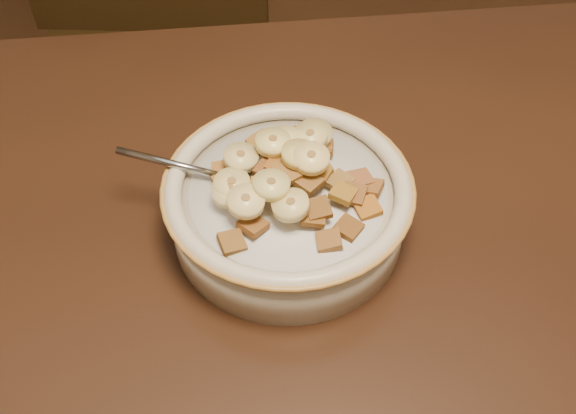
{
  "coord_description": "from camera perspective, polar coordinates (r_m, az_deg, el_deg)",
  "views": [
    {
      "loc": [
        0.04,
        -0.27,
        1.22
      ],
      "look_at": [
        0.07,
        0.11,
        0.78
      ],
      "focal_mm": 40.0,
      "sensor_mm": 36.0,
      "label": 1
    }
  ],
  "objects": [
    {
      "name": "cereal_square_2",
      "position": [
        0.52,
        3.67,
        -2.98
      ],
      "size": [
        0.02,
        0.02,
        0.01
      ],
      "primitive_type": "cube",
      "rotation": [
        -0.24,
        0.02,
        1.6
      ],
      "color": "olive",
      "rests_on": "milk"
    },
    {
      "name": "cereal_square_12",
      "position": [
        0.56,
        4.63,
        2.26
      ],
      "size": [
        0.03,
        0.03,
        0.01
      ],
      "primitive_type": "cube",
      "rotation": [
        -0.05,
        0.02,
        2.32
      ],
      "color": "olive",
      "rests_on": "milk"
    },
    {
      "name": "cereal_square_16",
      "position": [
        0.55,
        -1.77,
        3.36
      ],
      "size": [
        0.03,
        0.03,
        0.01
      ],
      "primitive_type": "cube",
      "rotation": [
        -0.06,
        -0.09,
        2.56
      ],
      "color": "brown",
      "rests_on": "milk"
    },
    {
      "name": "banana_slice_1",
      "position": [
        0.57,
        -0.52,
        5.97
      ],
      "size": [
        0.04,
        0.04,
        0.01
      ],
      "primitive_type": "cylinder",
      "rotation": [
        -0.07,
        -0.11,
        0.42
      ],
      "color": "#FFE893",
      "rests_on": "milk"
    },
    {
      "name": "table",
      "position": [
        0.56,
        -6.37,
        -12.16
      ],
      "size": [
        1.44,
        0.97,
        0.04
      ],
      "primitive_type": "cube",
      "rotation": [
        0.0,
        0.0,
        0.05
      ],
      "color": "black",
      "rests_on": "floor"
    },
    {
      "name": "cereal_square_4",
      "position": [
        0.57,
        6.44,
        2.49
      ],
      "size": [
        0.03,
        0.03,
        0.01
      ],
      "primitive_type": "cube",
      "rotation": [
        -0.03,
        0.09,
        0.3
      ],
      "color": "brown",
      "rests_on": "milk"
    },
    {
      "name": "cereal_square_20",
      "position": [
        0.58,
        -5.71,
        3.25
      ],
      "size": [
        0.02,
        0.02,
        0.01
      ],
      "primitive_type": "cube",
      "rotation": [
        0.08,
        -0.08,
        0.13
      ],
      "color": "brown",
      "rests_on": "milk"
    },
    {
      "name": "milk",
      "position": [
        0.56,
        0.0,
        1.39
      ],
      "size": [
        0.18,
        0.18,
        0.0
      ],
      "primitive_type": "cylinder",
      "color": "silver",
      "rests_on": "cereal_bowl"
    },
    {
      "name": "cereal_square_26",
      "position": [
        0.56,
        2.63,
        2.99
      ],
      "size": [
        0.03,
        0.03,
        0.01
      ],
      "primitive_type": "cube",
      "rotation": [
        -0.25,
        -0.15,
        2.59
      ],
      "color": "#91591D",
      "rests_on": "milk"
    },
    {
      "name": "banana_slice_7",
      "position": [
        0.53,
        -1.49,
        1.96
      ],
      "size": [
        0.04,
        0.04,
        0.01
      ],
      "primitive_type": "cylinder",
      "rotation": [
        0.07,
        0.06,
        1.22
      ],
      "color": "#CBC177",
      "rests_on": "milk"
    },
    {
      "name": "cereal_square_18",
      "position": [
        0.55,
        -0.82,
        3.76
      ],
      "size": [
        0.03,
        0.03,
        0.01
      ],
      "primitive_type": "cube",
      "rotation": [
        0.2,
        -0.13,
        1.06
      ],
      "color": "brown",
      "rests_on": "milk"
    },
    {
      "name": "cereal_square_8",
      "position": [
        0.55,
        -0.57,
        3.84
      ],
      "size": [
        0.03,
        0.03,
        0.01
      ],
      "primitive_type": "cube",
      "rotation": [
        -0.1,
        -0.15,
        0.59
      ],
      "color": "brown",
      "rests_on": "milk"
    },
    {
      "name": "cereal_square_5",
      "position": [
        0.53,
        2.7,
        -0.16
      ],
      "size": [
        0.02,
        0.02,
        0.01
      ],
      "primitive_type": "cube",
      "rotation": [
        0.15,
        -0.07,
        0.19
      ],
      "color": "brown",
      "rests_on": "milk"
    },
    {
      "name": "banana_slice_3",
      "position": [
        0.56,
        -4.2,
        4.41
      ],
      "size": [
        0.03,
        0.03,
        0.01
      ],
      "primitive_type": "cylinder",
      "rotation": [
        0.14,
        -0.02,
        1.61
      ],
      "color": "#E8DE8E",
      "rests_on": "milk"
    },
    {
      "name": "cereal_square_23",
      "position": [
        0.56,
        -5.57,
        2.18
      ],
      "size": [
        0.03,
        0.03,
        0.01
      ],
      "primitive_type": "cube",
      "rotation": [
        0.04,
        -0.02,
        0.38
      ],
      "color": "brown",
      "rests_on": "milk"
    },
    {
      "name": "spoon",
      "position": [
        0.57,
        -3.38,
        2.15
      ],
      "size": [
        0.06,
        0.05,
        0.01
      ],
      "primitive_type": "ellipsoid",
      "rotation": [
        0.0,
        0.0,
        4.47
      ],
      "color": "#8F959F",
      "rests_on": "cereal_bowl"
    },
    {
      "name": "banana_slice_12",
      "position": [
        0.54,
        -5.23,
        1.41
      ],
      "size": [
        0.04,
        0.04,
        0.01
      ],
      "primitive_type": "cylinder",
      "rotation": [
        0.08,
        -0.11,
        0.54
      ],
      "color": "#F8E091",
      "rests_on": "milk"
    },
    {
      "name": "cereal_bowl",
      "position": [
        0.58,
        0.0,
        -0.3
      ],
      "size": [
        0.21,
        0.21,
        0.05
      ],
      "primitive_type": "cylinder",
      "color": "beige",
      "rests_on": "table"
    },
    {
      "name": "cereal_square_24",
      "position": [
        0.59,
        3.06,
        5.25
      ],
      "size": [
        0.02,
        0.02,
        0.01
      ],
      "primitive_type": "cube",
      "rotation": [
        -0.16,
        0.11,
        1.41
      ],
      "color": "brown",
      "rests_on": "milk"
    },
    {
      "name": "cereal_square_9",
      "position": [
        0.53,
        5.39,
        -1.85
      ],
      "size": [
        0.03,
        0.03,
        0.01
      ],
      "primitive_type": "cube",
      "rotation": [
        0.01,
        -0.12,
        2.46
      ],
      "color": "brown",
      "rests_on": "milk"
    },
    {
      "name": "cereal_square_19",
      "position": [
        0.53,
        -3.13,
        -1.61
      ],
      "size": [
        0.03,
        0.03,
        0.01
      ],
      "primitive_type": "cube",
      "rotation": [
        0.2,
        0.01,
        2.37
      ],
      "color": "brown",
      "rests_on": "milk"
    },
    {
      "name": "cereal_square_6",
      "position": [
        0.6,
        0.55,
        6.24
      ],
      "size": [
        0.02,
        0.02,
        0.01
      ],
      "primitive_type": "cube",
      "rotation": [
        0.07,
        0.03,
        0.12
      ],
      "color": "brown",
      "rests_on": "milk"
    },
    {
      "name": "cereal_square_27",
      "position": [
        0.54,
        -0.1,
        2.97
      ],
      "size": [
        0.03,
        0.03,
        0.01
      ],
      "primitive_type": "cube",
      "rotation": [
        -0.17,
        -0.14,
        2.05
      ],
      "color": "brown",
      "rests_on": "milk"
    },
    {
      "name": "cereal_square_22",
      "position": [
        0.53,
        2.23,
        -0.74
      ],
      "size": [
        0.02,
        0.02,
        0.01
      ],
      "primitive_type": "cube",
      "rotation": [
        -0.11,
        -0.14,
        3.06
      ],
      "color": "brown",
      "rests_on": "milk"
    },
    {
      "name": "cereal_square_25",
      "position": [
        0.56,
        2.74,
        3.61
      ],
      "size": [
        0.03,
        0.03,
        0.01
      ],
      "primitive_type": "cube",
      "rotation": [
        0.13,
        -0.0,
        1.92
      ],
      "color": "brown",
      "rests_on": "milk"
    },
    {
      "name": "cereal_square_0",
      "position": [
        0.52,
        -5.0,
        -3.13
      ],
      "size": [
        0.03,
        0.03,
        0.01
      ],
      "primitive_type": "cube",
      "rotation": [
        0.2,
        0.16,
        0.36
      ],
      "color": "brown",
      "rests_on": "milk"
    },
    {
      "name": "cereal_square_17",
      "position": [
        0.56,
        7.33,
        1.74
      ],
      "size": [
        0.03,
        0.03,
        0.01
      ],
      "primitive_type": "cube",
      "rotation": [
        -0.22,
        0.1,
        1.11
      ],
      "color": "brown",
      "rests_on": "milk"
    },
    {
      "name": "banana_slice_4",
      "position": [
        0.59,
        2.45,
        6.56
      ],
      "size": [
        0.04,
        0.04,
        0.01
      ],
      "primitive_type": "cylinder",
      "rotation": [
        -0.05,
        -0.13,
        2.99
      ],
      "color": "#E0C86B",
      "rests_on": "milk"
    },
    {
      "name": "banana_slice_5",
      "position": [
        0.54,
        2.08,
        4.35
      ],
      "size": [
        0.03,
        0.03,
        0.01
      ],
      "primitive_type": "cylinder",
      "rotation": [
        0.14,
        0.01,
        0.09
      ],
      "color": "#FFE081",
      "rests_on": "milk"
    },
    {
      "name": "cereal_square_10",
      "position": [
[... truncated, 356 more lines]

